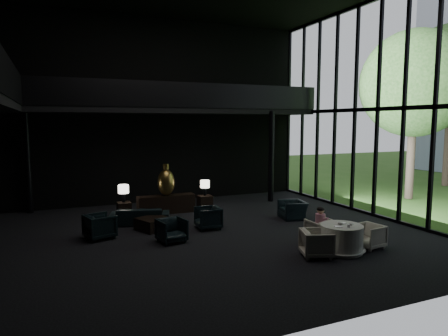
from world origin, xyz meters
name	(u,v)px	position (x,y,z in m)	size (l,w,h in m)	color
floor	(201,236)	(0.00, 0.00, 0.00)	(14.00, 12.00, 0.02)	black
wall_back	(153,111)	(0.00, 6.00, 4.00)	(14.00, 0.04, 8.00)	black
wall_front	(326,92)	(0.00, -6.00, 4.00)	(14.00, 0.04, 8.00)	black
curtain_wall	(378,109)	(6.95, 0.00, 4.00)	(0.20, 12.00, 8.00)	black
mezzanine_back	(182,111)	(1.00, 5.00, 4.00)	(12.00, 2.00, 0.25)	black
railing_left	(9,78)	(-5.00, 0.00, 4.60)	(0.06, 12.00, 1.00)	black
railing_back	(189,95)	(1.00, 4.00, 4.60)	(12.00, 0.06, 1.00)	black
column_nw	(28,162)	(-5.00, 5.70, 2.00)	(0.24, 0.24, 4.00)	black
column_ne	(271,157)	(4.80, 4.00, 2.00)	(0.24, 0.24, 4.00)	black
tree_near	(415,84)	(11.00, 2.00, 5.23)	(4.80, 4.80, 7.65)	#382D23
console	(166,204)	(-0.13, 3.52, 0.35)	(2.22, 0.50, 0.71)	black
bronze_urn	(166,182)	(-0.13, 3.48, 1.23)	(0.65, 0.65, 1.22)	#AC702D
side_table_left	(124,209)	(-1.73, 3.61, 0.27)	(0.49, 0.49, 0.54)	black
table_lamp_left	(123,190)	(-1.73, 3.63, 1.01)	(0.39, 0.39, 0.66)	black
side_table_right	(205,203)	(1.47, 3.52, 0.29)	(0.53, 0.53, 0.58)	black
table_lamp_right	(205,185)	(1.47, 3.50, 1.02)	(0.37, 0.37, 0.62)	black
sofa	(140,214)	(-1.42, 2.23, 0.38)	(1.93, 0.56, 0.75)	black
lounge_armchair_west	(100,224)	(-2.88, 1.01, 0.44)	(0.86, 0.80, 0.88)	black
lounge_armchair_east	(208,216)	(0.54, 0.76, 0.41)	(0.81, 0.75, 0.83)	black
lounge_armchair_south	(172,229)	(-0.98, -0.21, 0.38)	(0.74, 0.70, 0.77)	black
window_armchair	(293,208)	(3.92, 0.86, 0.39)	(0.90, 0.59, 0.79)	black
coffee_table	(153,224)	(-1.18, 1.34, 0.20)	(0.90, 0.90, 0.40)	black
dining_table	(341,240)	(3.01, -2.92, 0.33)	(1.30, 1.30, 0.75)	white
dining_chair_north	(321,230)	(3.05, -1.98, 0.37)	(0.72, 0.67, 0.74)	#BAB5A9
dining_chair_east	(369,236)	(3.96, -2.93, 0.35)	(0.68, 0.64, 0.70)	#ABABA8
dining_chair_west	(317,242)	(2.16, -2.98, 0.40)	(0.78, 0.73, 0.80)	#A19B8F
child	(320,218)	(2.98, -2.03, 0.76)	(0.29, 0.29, 0.63)	pink
plate_a	(338,227)	(2.80, -3.04, 0.76)	(0.23, 0.23, 0.01)	white
plate_b	(342,223)	(3.15, -2.77, 0.76)	(0.24, 0.24, 0.02)	white
saucer	(352,224)	(3.32, -2.95, 0.76)	(0.14, 0.14, 0.01)	white
coffee_cup	(351,224)	(3.20, -3.07, 0.79)	(0.07, 0.07, 0.06)	white
cereal_bowl	(340,223)	(3.00, -2.87, 0.79)	(0.15, 0.15, 0.07)	white
cream_pot	(349,226)	(3.02, -3.19, 0.79)	(0.07, 0.07, 0.08)	#99999E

